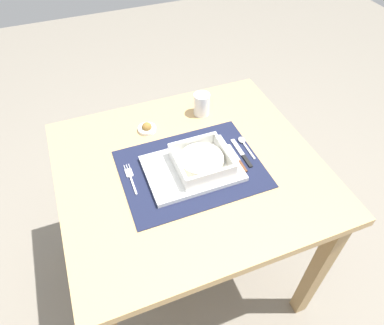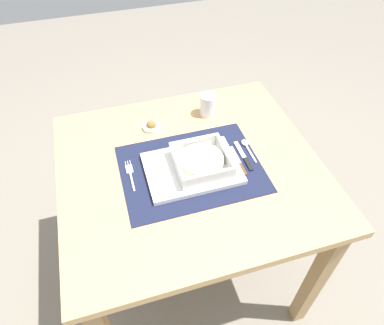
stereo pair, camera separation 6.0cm
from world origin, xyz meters
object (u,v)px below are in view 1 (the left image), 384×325
at_px(dining_table, 190,187).
at_px(porridge_bowl, 202,161).
at_px(butter_knife, 243,155).
at_px(condiment_saucer, 147,128).
at_px(fork, 130,177).
at_px(bread_knife, 238,160).
at_px(drinking_glass, 202,105).
at_px(spoon, 243,142).

xyz_separation_m(dining_table, porridge_bowl, (0.03, -0.03, 0.15)).
relative_size(dining_table, butter_knife, 6.00).
xyz_separation_m(porridge_bowl, butter_knife, (0.15, 0.01, -0.03)).
xyz_separation_m(dining_table, condiment_saucer, (-0.08, 0.22, 0.12)).
xyz_separation_m(butter_knife, condiment_saucer, (-0.26, 0.24, 0.00)).
bearing_deg(fork, bread_knife, -10.50).
xyz_separation_m(drinking_glass, condiment_saucer, (-0.22, -0.02, -0.03)).
bearing_deg(fork, dining_table, -7.98).
xyz_separation_m(dining_table, spoon, (0.21, 0.03, 0.11)).
relative_size(spoon, butter_knife, 0.80).
bearing_deg(dining_table, butter_knife, -5.93).
bearing_deg(porridge_bowl, dining_table, 138.44).
height_order(drinking_glass, condiment_saucer, drinking_glass).
height_order(fork, drinking_glass, drinking_glass).
bearing_deg(condiment_saucer, butter_knife, -42.59).
relative_size(butter_knife, condiment_saucer, 2.14).
xyz_separation_m(fork, condiment_saucer, (0.11, 0.20, 0.00)).
bearing_deg(butter_knife, porridge_bowl, 179.30).
bearing_deg(dining_table, drinking_glass, 59.97).
relative_size(porridge_bowl, bread_knife, 1.24).
distance_m(dining_table, condiment_saucer, 0.27).
relative_size(dining_table, spoon, 7.52).
distance_m(porridge_bowl, spoon, 0.19).
distance_m(fork, bread_knife, 0.36).
bearing_deg(bread_knife, condiment_saucer, 133.50).
xyz_separation_m(fork, drinking_glass, (0.34, 0.22, 0.03)).
bearing_deg(condiment_saucer, porridge_bowl, -66.16).
relative_size(dining_table, condiment_saucer, 12.85).
height_order(dining_table, porridge_bowl, porridge_bowl).
relative_size(dining_table, drinking_glass, 9.89).
distance_m(porridge_bowl, bread_knife, 0.13).
relative_size(fork, condiment_saucer, 2.01).
relative_size(spoon, bread_knife, 0.83).
height_order(dining_table, fork, fork).
relative_size(porridge_bowl, spoon, 1.50).
bearing_deg(butter_knife, bread_knife, -153.68).
relative_size(spoon, condiment_saucer, 1.71).
distance_m(spoon, butter_knife, 0.06).
relative_size(bread_knife, condiment_saucer, 2.07).
bearing_deg(drinking_glass, condiment_saucer, -174.99).
distance_m(porridge_bowl, butter_knife, 0.16).
bearing_deg(dining_table, condiment_saucer, 109.85).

